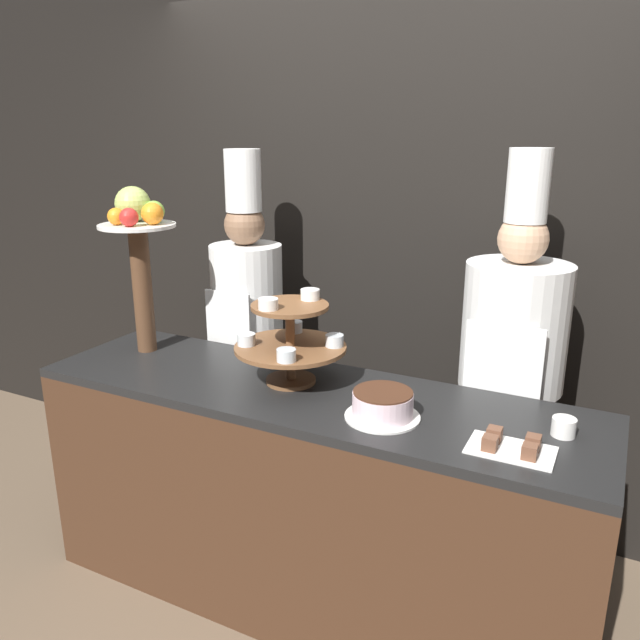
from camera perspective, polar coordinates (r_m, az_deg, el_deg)
wall_back at (r=3.03m, az=6.87°, el=7.83°), size 10.00×0.06×2.80m
buffet_counter at (r=2.59m, az=-1.04°, el=-15.97°), size 2.18×0.61×0.93m
tiered_stand at (r=2.38m, az=-2.73°, el=-1.65°), size 0.43×0.43×0.36m
fruit_pedestal at (r=2.79m, az=-16.23°, el=7.12°), size 0.32×0.32×0.71m
cake_round at (r=2.14m, az=5.75°, el=-7.76°), size 0.26×0.26×0.10m
cup_white at (r=2.17m, az=21.39°, el=-9.09°), size 0.08×0.08×0.06m
cake_square_tray at (r=2.02m, az=17.08°, el=-10.94°), size 0.26×0.16×0.05m
chef_left at (r=3.06m, az=-6.62°, el=-0.38°), size 0.34×0.34×1.80m
chef_center_left at (r=2.62m, az=17.04°, el=-4.31°), size 0.41×0.41×1.81m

